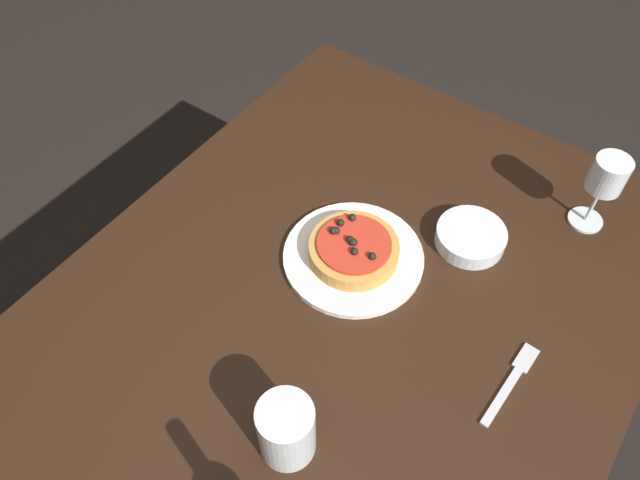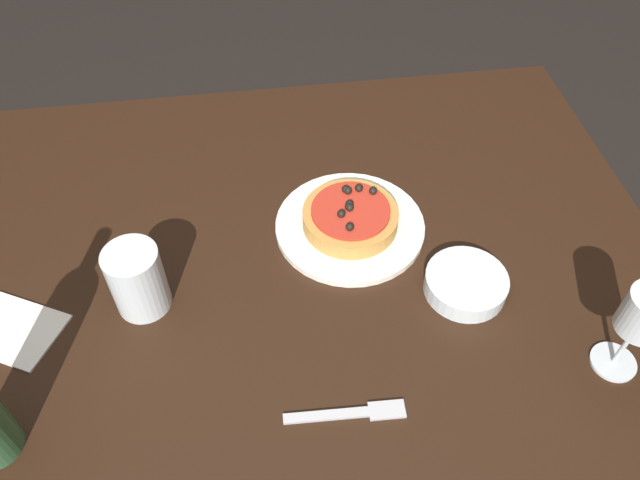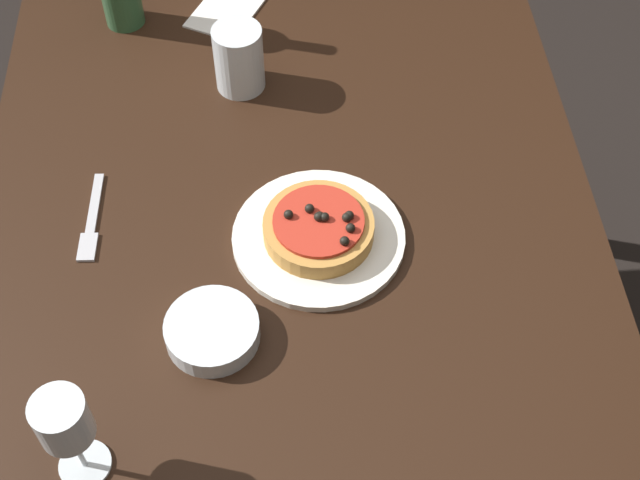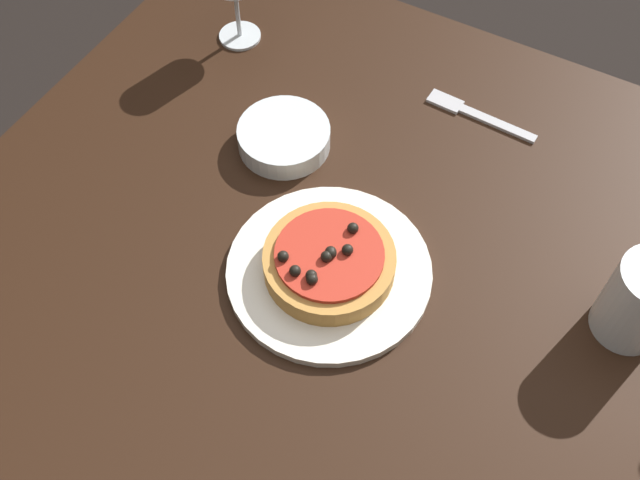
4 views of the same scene
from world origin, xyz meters
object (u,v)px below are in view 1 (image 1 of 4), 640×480
at_px(wine_glass, 607,178).
at_px(fork, 513,379).
at_px(dinner_plate, 353,257).
at_px(pizza, 354,249).
at_px(side_bowl, 471,237).
at_px(dining_table, 345,332).
at_px(water_cup, 286,430).

relative_size(wine_glass, fork, 0.95).
xyz_separation_m(dinner_plate, fork, (-0.05, -0.34, -0.00)).
distance_m(pizza, fork, 0.34).
bearing_deg(wine_glass, fork, -176.34).
bearing_deg(side_bowl, pizza, 135.19).
bearing_deg(dinner_plate, wine_glass, -43.39).
relative_size(dining_table, fork, 7.17).
xyz_separation_m(pizza, side_bowl, (0.16, -0.15, -0.01)).
bearing_deg(wine_glass, water_cup, 163.14).
xyz_separation_m(wine_glass, side_bowl, (-0.17, 0.16, -0.10)).
bearing_deg(water_cup, dinner_plate, 17.62).
height_order(water_cup, side_bowl, water_cup).
xyz_separation_m(dining_table, side_bowl, (0.24, -0.11, 0.11)).
relative_size(wine_glass, side_bowl, 1.23).
bearing_deg(dinner_plate, pizza, 73.25).
relative_size(dinner_plate, fork, 1.53).
distance_m(dining_table, fork, 0.31).
height_order(pizza, fork, pizza).
xyz_separation_m(side_bowl, fork, (-0.21, -0.18, -0.01)).
bearing_deg(dinner_plate, water_cup, -162.38).
distance_m(pizza, wine_glass, 0.46).
height_order(wine_glass, water_cup, wine_glass).
bearing_deg(dining_table, dinner_plate, 26.73).
distance_m(wine_glass, fork, 0.40).
relative_size(dinner_plate, water_cup, 2.21).
height_order(dinner_plate, water_cup, water_cup).
height_order(dinner_plate, pizza, pizza).
bearing_deg(wine_glass, side_bowl, 137.87).
bearing_deg(dining_table, side_bowl, -24.95).
relative_size(side_bowl, fork, 0.77).
bearing_deg(pizza, side_bowl, -44.81).
bearing_deg(fork, side_bowl, 43.43).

